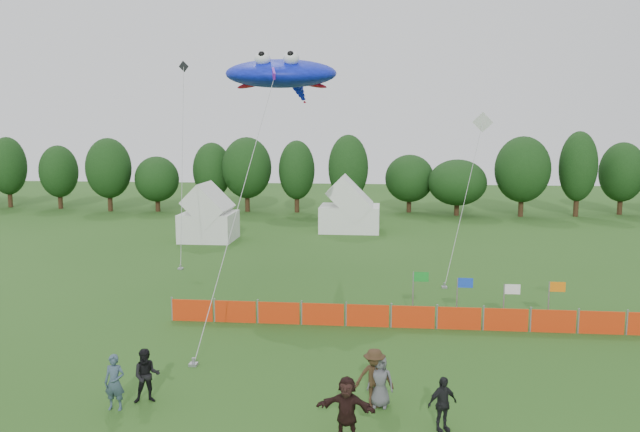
# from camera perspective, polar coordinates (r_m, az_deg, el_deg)

# --- Properties ---
(ground) EXTENTS (160.00, 160.00, 0.00)m
(ground) POSITION_cam_1_polar(r_m,az_deg,el_deg) (21.14, -1.72, -16.44)
(ground) COLOR #234C16
(ground) RESTS_ON ground
(treeline) EXTENTS (104.57, 8.78, 8.36)m
(treeline) POSITION_cam_1_polar(r_m,az_deg,el_deg) (64.17, 4.96, 3.90)
(treeline) COLOR #382314
(treeline) RESTS_ON ground
(tent_left) EXTENTS (4.10, 4.10, 3.62)m
(tent_left) POSITION_cam_1_polar(r_m,az_deg,el_deg) (49.69, -10.14, -0.12)
(tent_left) COLOR silver
(tent_left) RESTS_ON ground
(tent_right) EXTENTS (5.13, 4.10, 3.62)m
(tent_right) POSITION_cam_1_polar(r_m,az_deg,el_deg) (53.34, 2.75, 0.55)
(tent_right) COLOR white
(tent_right) RESTS_ON ground
(barrier_fence) EXTENTS (21.90, 0.06, 1.00)m
(barrier_fence) POSITION_cam_1_polar(r_m,az_deg,el_deg) (28.14, 8.49, -9.12)
(barrier_fence) COLOR red
(barrier_fence) RESTS_ON ground
(flag_row) EXTENTS (6.73, 0.68, 2.19)m
(flag_row) POSITION_cam_1_polar(r_m,az_deg,el_deg) (29.42, 14.64, -6.79)
(flag_row) COLOR gray
(flag_row) RESTS_ON ground
(spectator_a) EXTENTS (0.65, 0.43, 1.78)m
(spectator_a) POSITION_cam_1_polar(r_m,az_deg,el_deg) (21.13, -18.27, -14.24)
(spectator_a) COLOR #344757
(spectator_a) RESTS_ON ground
(spectator_b) EXTENTS (1.02, 0.90, 1.77)m
(spectator_b) POSITION_cam_1_polar(r_m,az_deg,el_deg) (21.37, -15.57, -13.89)
(spectator_b) COLOR black
(spectator_b) RESTS_ON ground
(spectator_c) EXTENTS (1.26, 0.77, 1.90)m
(spectator_c) POSITION_cam_1_polar(r_m,az_deg,el_deg) (20.38, 4.98, -14.52)
(spectator_c) COLOR #372616
(spectator_c) RESTS_ON ground
(spectator_d) EXTENTS (1.03, 0.82, 1.64)m
(spectator_d) POSITION_cam_1_polar(r_m,az_deg,el_deg) (19.22, 11.13, -16.51)
(spectator_d) COLOR black
(spectator_d) RESTS_ON ground
(spectator_e) EXTENTS (0.87, 0.61, 1.69)m
(spectator_e) POSITION_cam_1_polar(r_m,az_deg,el_deg) (20.43, 5.52, -14.78)
(spectator_e) COLOR #4E4E53
(spectator_e) RESTS_ON ground
(spectator_f) EXTENTS (1.77, 0.80, 1.84)m
(spectator_f) POSITION_cam_1_polar(r_m,az_deg,el_deg) (18.42, 2.45, -17.14)
(spectator_f) COLOR black
(spectator_f) RESTS_ON ground
(stingray_kite) EXTENTS (6.70, 22.46, 12.95)m
(stingray_kite) POSITION_cam_1_polar(r_m,az_deg,el_deg) (36.55, -3.41, 12.78)
(stingray_kite) COLOR #1021E8
(stingray_kite) RESTS_ON ground
(small_kite_white) EXTENTS (3.71, 7.81, 9.81)m
(small_kite_white) POSITION_cam_1_polar(r_m,az_deg,el_deg) (40.06, 13.89, 4.98)
(small_kite_white) COLOR silver
(small_kite_white) RESTS_ON ground
(small_kite_dark) EXTENTS (2.23, 7.31, 13.52)m
(small_kite_dark) POSITION_cam_1_polar(r_m,az_deg,el_deg) (43.17, -12.47, 5.91)
(small_kite_dark) COLOR black
(small_kite_dark) RESTS_ON ground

